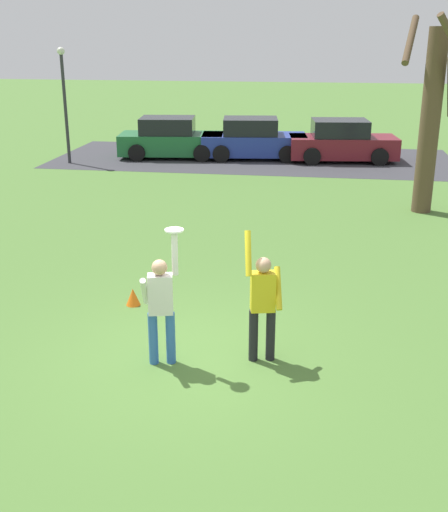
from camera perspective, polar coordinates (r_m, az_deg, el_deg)
name	(u,v)px	position (r m, az deg, el deg)	size (l,w,h in m)	color
ground_plane	(188,358)	(9.90, -3.27, -9.09)	(120.00, 120.00, 0.00)	#4C7533
person_catcher	(161,303)	(9.36, -5.70, -4.20)	(0.57, 0.49, 2.08)	#3366B7
person_defender	(263,300)	(9.42, 3.49, -3.99)	(0.60, 0.52, 2.04)	black
frisbee_disc	(174,230)	(8.97, -4.50, 2.34)	(0.27, 0.27, 0.02)	white
parked_car_green	(171,139)	(25.93, -4.81, 10.40)	(4.28, 2.40, 1.59)	#1E6633
parked_car_blue	(253,140)	(25.66, 2.62, 10.35)	(4.28, 2.40, 1.59)	#233893
parked_car_maroon	(342,142)	(25.51, 10.53, 10.00)	(4.28, 2.40, 1.59)	maroon
parking_strip	(253,158)	(25.70, 2.62, 8.73)	(15.68, 6.40, 0.01)	#38383D
bare_tree_tall	(433,110)	(18.19, 18.23, 12.30)	(2.03, 2.01, 6.30)	brown
lamppost_by_lot	(64,94)	(25.12, -14.13, 13.89)	(0.28, 0.28, 4.26)	#2D2D33
field_cone_orange	(133,297)	(11.75, -8.16, -3.64)	(0.26, 0.26, 0.32)	orange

